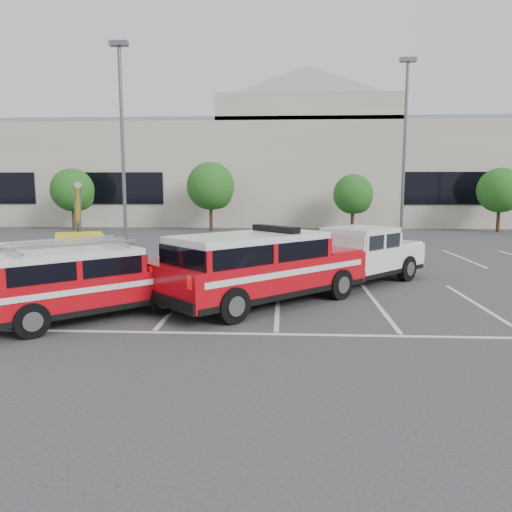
{
  "coord_description": "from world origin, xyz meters",
  "views": [
    {
      "loc": [
        0.13,
        -13.31,
        3.2
      ],
      "look_at": [
        -0.69,
        1.84,
        1.05
      ],
      "focal_mm": 35.0,
      "sensor_mm": 36.0,
      "label": 1
    }
  ],
  "objects": [
    {
      "name": "utility_rig",
      "position": [
        -7.21,
        3.93,
        0.66
      ],
      "size": [
        3.52,
        4.65,
        3.31
      ],
      "rotation": [
        0.0,
        0.0,
        0.42
      ],
      "color": "#59595E",
      "rests_on": "ground"
    },
    {
      "name": "stall_markings",
      "position": [
        0.0,
        4.5,
        0.01
      ],
      "size": [
        23.0,
        15.0,
        0.01
      ],
      "primitive_type": "cube",
      "color": "silver",
      "rests_on": "ground"
    },
    {
      "name": "light_pole_mid",
      "position": [
        7.0,
        16.0,
        5.19
      ],
      "size": [
        0.9,
        0.6,
        10.24
      ],
      "color": "#59595E",
      "rests_on": "ground"
    },
    {
      "name": "white_pickup",
      "position": [
        2.35,
        2.81,
        0.73
      ],
      "size": [
        5.57,
        5.77,
        1.83
      ],
      "rotation": [
        0.0,
        0.0,
        -0.75
      ],
      "color": "silver",
      "rests_on": "ground"
    },
    {
      "name": "tree_left",
      "position": [
        -14.91,
        22.05,
        2.77
      ],
      "size": [
        3.07,
        3.07,
        4.42
      ],
      "color": "#3F2B19",
      "rests_on": "ground"
    },
    {
      "name": "ladder_suv",
      "position": [
        -4.69,
        -1.74,
        0.77
      ],
      "size": [
        4.86,
        4.69,
        1.91
      ],
      "rotation": [
        0.0,
        0.0,
        -0.83
      ],
      "color": "#B30811",
      "rests_on": "ground"
    },
    {
      "name": "light_pole_left",
      "position": [
        -8.0,
        12.0,
        5.19
      ],
      "size": [
        0.9,
        0.6,
        10.24
      ],
      "color": "#59595E",
      "rests_on": "ground"
    },
    {
      "name": "tree_right",
      "position": [
        15.09,
        22.05,
        2.77
      ],
      "size": [
        3.07,
        3.07,
        4.42
      ],
      "color": "#3F2B19",
      "rests_on": "ground"
    },
    {
      "name": "convention_building",
      "position": [
        0.18,
        31.86,
        4.72
      ],
      "size": [
        60.0,
        16.99,
        13.2
      ],
      "color": "beige",
      "rests_on": "ground"
    },
    {
      "name": "tree_mid_right",
      "position": [
        5.09,
        22.05,
        2.5
      ],
      "size": [
        2.77,
        2.77,
        3.99
      ],
      "color": "#3F2B19",
      "rests_on": "ground"
    },
    {
      "name": "fire_chief_suv",
      "position": [
        -0.43,
        -0.05,
        0.86
      ],
      "size": [
        5.83,
        5.72,
        2.11
      ],
      "rotation": [
        0.0,
        0.0,
        -0.81
      ],
      "color": "#B30811",
      "rests_on": "ground"
    },
    {
      "name": "ground",
      "position": [
        0.0,
        0.0,
        0.0
      ],
      "size": [
        120.0,
        120.0,
        0.0
      ],
      "primitive_type": "plane",
      "color": "#353537",
      "rests_on": "ground"
    },
    {
      "name": "tree_mid_left",
      "position": [
        -4.91,
        22.05,
        3.04
      ],
      "size": [
        3.37,
        3.37,
        4.85
      ],
      "color": "#3F2B19",
      "rests_on": "ground"
    }
  ]
}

